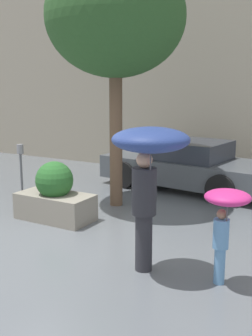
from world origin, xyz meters
TOP-DOWN VIEW (x-y plane):
  - ground_plane at (0.00, 0.00)m, footprint 40.00×40.00m
  - building_facade at (0.00, 6.50)m, footprint 18.00×0.30m
  - planter_box at (-0.64, 1.05)m, footprint 1.49×0.75m
  - person_adult at (1.98, -0.16)m, footprint 1.03×1.03m
  - person_child at (3.00, -0.00)m, footprint 0.58×0.58m
  - parked_car_near at (0.63, 4.66)m, footprint 4.38×2.35m
  - street_tree at (-0.14, 2.50)m, footprint 2.83×2.83m
  - parking_meter at (-1.90, 1.48)m, footprint 0.14×0.14m

SIDE VIEW (x-z plane):
  - ground_plane at x=0.00m, z-range 0.00..0.00m
  - planter_box at x=-0.64m, z-range -0.11..1.04m
  - parked_car_near at x=0.63m, z-range -0.03..1.18m
  - parking_meter at x=-1.90m, z-range 0.29..1.62m
  - person_child at x=3.00m, z-range 0.35..1.64m
  - person_adult at x=1.98m, z-range 0.59..2.63m
  - building_facade at x=0.00m, z-range 0.00..6.00m
  - street_tree at x=-0.14m, z-range 1.32..6.43m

